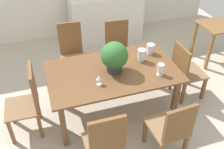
{
  "coord_description": "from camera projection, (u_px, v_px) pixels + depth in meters",
  "views": [
    {
      "loc": [
        -0.9,
        -2.87,
        2.87
      ],
      "look_at": [
        -0.0,
        -0.08,
        0.67
      ],
      "focal_mm": 41.94,
      "sensor_mm": 36.0,
      "label": 1
    }
  ],
  "objects": [
    {
      "name": "ground_plane",
      "position": [
        111.0,
        106.0,
        4.12
      ],
      "size": [
        7.04,
        7.04,
        0.0
      ],
      "primitive_type": "plane",
      "color": "#BCB29E"
    },
    {
      "name": "flower_centerpiece",
      "position": [
        115.0,
        57.0,
        3.45
      ],
      "size": [
        0.37,
        0.37,
        0.44
      ],
      "color": "#333338",
      "rests_on": "dining_table"
    },
    {
      "name": "chair_far_right",
      "position": [
        118.0,
        45.0,
        4.59
      ],
      "size": [
        0.48,
        0.45,
        0.96
      ],
      "rotation": [
        0.0,
        0.0,
        -0.09
      ],
      "color": "brown",
      "rests_on": "ground"
    },
    {
      "name": "chair_near_left",
      "position": [
        105.0,
        143.0,
        2.86
      ],
      "size": [
        0.43,
        0.42,
        1.01
      ],
      "rotation": [
        0.0,
        0.0,
        3.13
      ],
      "color": "brown",
      "rests_on": "ground"
    },
    {
      "name": "dining_table",
      "position": [
        113.0,
        76.0,
        3.65
      ],
      "size": [
        1.8,
        1.06,
        0.75
      ],
      "color": "brown",
      "rests_on": "ground"
    },
    {
      "name": "side_table",
      "position": [
        214.0,
        34.0,
        4.84
      ],
      "size": [
        0.54,
        0.59,
        0.75
      ],
      "color": "brown",
      "rests_on": "ground"
    },
    {
      "name": "kitchen_counter",
      "position": [
        106.0,
        18.0,
        5.55
      ],
      "size": [
        1.5,
        0.54,
        0.99
      ],
      "primitive_type": "cube",
      "color": "silver",
      "rests_on": "ground"
    },
    {
      "name": "chair_head_end",
      "position": [
        29.0,
        99.0,
        3.43
      ],
      "size": [
        0.46,
        0.48,
        1.01
      ],
      "rotation": [
        0.0,
        0.0,
        -1.6
      ],
      "color": "brown",
      "rests_on": "ground"
    },
    {
      "name": "chair_far_left",
      "position": [
        72.0,
        51.0,
        4.39
      ],
      "size": [
        0.46,
        0.5,
        1.02
      ],
      "rotation": [
        0.0,
        0.0,
        -0.09
      ],
      "color": "brown",
      "rests_on": "ground"
    },
    {
      "name": "chair_near_right",
      "position": [
        172.0,
        128.0,
        3.08
      ],
      "size": [
        0.46,
        0.5,
        0.93
      ],
      "rotation": [
        0.0,
        0.0,
        3.21
      ],
      "color": "brown",
      "rests_on": "ground"
    },
    {
      "name": "crystal_vase_center_near",
      "position": [
        142.0,
        54.0,
        3.72
      ],
      "size": [
        0.12,
        0.12,
        0.19
      ],
      "color": "silver",
      "rests_on": "dining_table"
    },
    {
      "name": "crystal_vase_left",
      "position": [
        161.0,
        69.0,
        3.46
      ],
      "size": [
        0.09,
        0.09,
        0.17
      ],
      "color": "silver",
      "rests_on": "dining_table"
    },
    {
      "name": "crystal_vase_right",
      "position": [
        150.0,
        48.0,
        3.89
      ],
      "size": [
        0.12,
        0.12,
        0.16
      ],
      "color": "silver",
      "rests_on": "dining_table"
    },
    {
      "name": "wine_glass",
      "position": [
        99.0,
        78.0,
        3.3
      ],
      "size": [
        0.07,
        0.07,
        0.14
      ],
      "color": "silver",
      "rests_on": "dining_table"
    },
    {
      "name": "chair_foot_end",
      "position": [
        185.0,
        69.0,
        4.03
      ],
      "size": [
        0.45,
        0.46,
        0.93
      ],
      "rotation": [
        0.0,
        0.0,
        1.58
      ],
      "color": "brown",
      "rests_on": "ground"
    }
  ]
}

